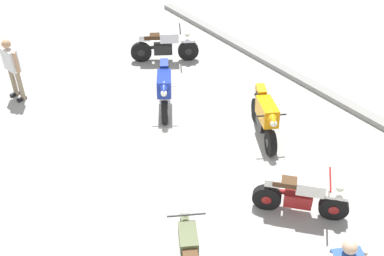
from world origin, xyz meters
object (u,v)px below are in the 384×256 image
(motorcycle_orange_sportbike, at_px, (265,116))
(motorcycle_silver_cruiser, at_px, (164,45))
(motorcycle_blue_sportbike, at_px, (165,88))
(motorcycle_cream_vintage, at_px, (300,196))
(person_in_white_shirt, at_px, (12,65))

(motorcycle_orange_sportbike, relative_size, motorcycle_silver_cruiser, 0.99)
(motorcycle_blue_sportbike, distance_m, motorcycle_cream_vintage, 4.77)
(motorcycle_orange_sportbike, height_order, motorcycle_cream_vintage, motorcycle_orange_sportbike)
(motorcycle_silver_cruiser, xyz_separation_m, person_in_white_shirt, (-0.89, -4.33, 0.50))
(motorcycle_orange_sportbike, distance_m, motorcycle_silver_cruiser, 4.54)
(motorcycle_orange_sportbike, xyz_separation_m, motorcycle_silver_cruiser, (-4.54, 0.25, -0.07))
(motorcycle_orange_sportbike, height_order, motorcycle_blue_sportbike, same)
(person_in_white_shirt, bearing_deg, motorcycle_blue_sportbike, 124.74)
(motorcycle_cream_vintage, bearing_deg, motorcycle_silver_cruiser, 127.93)
(motorcycle_silver_cruiser, height_order, person_in_white_shirt, person_in_white_shirt)
(person_in_white_shirt, bearing_deg, motorcycle_silver_cruiser, 158.30)
(motorcycle_silver_cruiser, relative_size, person_in_white_shirt, 1.01)
(motorcycle_orange_sportbike, xyz_separation_m, person_in_white_shirt, (-5.43, -4.09, 0.43))
(motorcycle_orange_sportbike, bearing_deg, motorcycle_cream_vintage, 2.77)
(motorcycle_orange_sportbike, relative_size, motorcycle_cream_vintage, 1.09)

